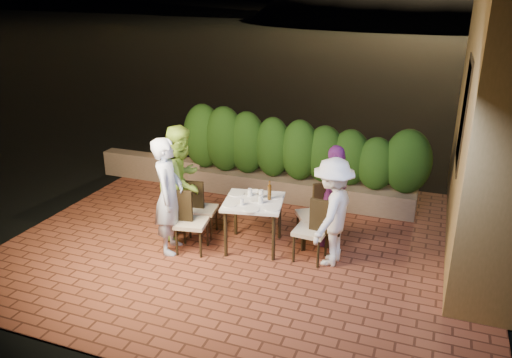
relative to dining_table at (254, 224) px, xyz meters
The scene contains 30 objects.
ground 0.52m from the dining_table, 107.87° to the right, with size 400.00×400.00×0.00m, color black.
terrace_floor 0.49m from the dining_table, 120.24° to the left, with size 7.00×6.00×0.15m, color brown.
window_pane 3.38m from the dining_table, 23.45° to the left, with size 0.08×1.00×1.40m, color black.
window_frame 3.37m from the dining_table, 23.52° to the left, with size 0.06×1.15×1.55m, color black.
planter 1.99m from the dining_table, 87.22° to the left, with size 4.20×0.55×0.40m, color brown.
hedge 2.06m from the dining_table, 87.22° to the left, with size 4.00×0.70×1.10m, color #1B3C10, non-canonical shape.
parapet 3.52m from the dining_table, 145.74° to the left, with size 2.20×0.30×0.50m, color brown.
hill 59.87m from the dining_table, 88.18° to the left, with size 52.00×40.00×22.00m, color black.
dining_table is the anchor object (origin of this frame).
plate_nw 0.54m from the dining_table, 133.82° to the right, with size 0.20×0.20×0.01m, color white.
plate_sw 0.52m from the dining_table, 156.97° to the left, with size 0.23×0.23×0.01m, color white.
plate_ne 0.55m from the dining_table, 28.23° to the right, with size 0.22×0.22×0.01m, color white.
plate_se 0.52m from the dining_table, 45.05° to the left, with size 0.23×0.23×0.01m, color white.
plate_centre 0.38m from the dining_table, 22.37° to the left, with size 0.20×0.20×0.01m, color white.
plate_front 0.50m from the dining_table, 74.83° to the right, with size 0.23×0.23×0.01m, color white.
glass_nw 0.48m from the dining_table, 115.79° to the right, with size 0.06×0.06×0.10m, color silver.
glass_sw 0.47m from the dining_table, 128.36° to the left, with size 0.07×0.07×0.12m, color silver.
glass_ne 0.46m from the dining_table, 22.85° to the right, with size 0.07×0.07×0.12m, color silver.
glass_se 0.46m from the dining_table, 66.67° to the left, with size 0.07×0.07×0.12m, color silver.
beer_bottle 0.57m from the dining_table, 30.80° to the left, with size 0.06×0.06×0.29m, color #482B0C, non-canonical shape.
bowl 0.48m from the dining_table, 108.67° to the left, with size 0.17×0.17×0.04m, color white.
chair_left_front 0.91m from the dining_table, 152.16° to the right, with size 0.44×0.44×0.94m, color black, non-canonical shape.
chair_left_back 0.90m from the dining_table, behind, with size 0.41×0.41×0.88m, color black, non-canonical shape.
chair_right_front 0.89m from the dining_table, ahead, with size 0.44×0.44×0.94m, color black, non-canonical shape.
chair_right_back 0.90m from the dining_table, 27.11° to the left, with size 0.45×0.45×0.97m, color black, non-canonical shape.
diner_blue 1.31m from the dining_table, 155.22° to the right, with size 0.63×0.41×1.72m, color silver.
diner_green 1.29m from the dining_table, behind, with size 0.85×0.66×1.75m, color #98CC3F.
diner_white 1.23m from the dining_table, ahead, with size 0.99×0.57×1.54m, color white.
diner_purple 1.27m from the dining_table, 25.93° to the left, with size 0.91×0.38×1.56m, color #742878.
parapet_lamp 3.35m from the dining_table, 143.71° to the left, with size 0.10×0.10×0.14m, color orange.
Camera 1 is at (2.47, -5.89, 3.61)m, focal length 35.00 mm.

